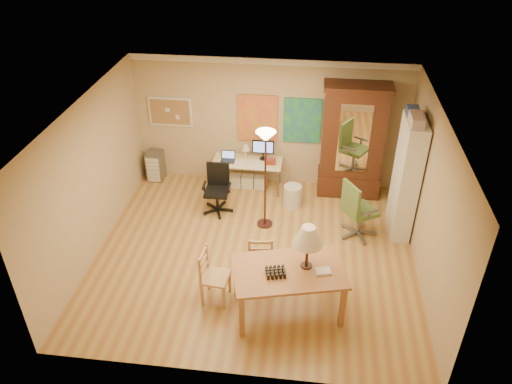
# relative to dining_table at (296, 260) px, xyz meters

# --- Properties ---
(floor) EXTENTS (5.50, 5.50, 0.00)m
(floor) POSITION_rel_dining_table_xyz_m (-0.74, 1.21, -0.96)
(floor) COLOR #A46E3A
(floor) RESTS_ON ground
(crown_molding) EXTENTS (5.50, 0.08, 0.12)m
(crown_molding) POSITION_rel_dining_table_xyz_m (-0.74, 3.67, 1.68)
(crown_molding) COLOR white
(crown_molding) RESTS_ON floor
(corkboard) EXTENTS (0.90, 0.04, 0.62)m
(corkboard) POSITION_rel_dining_table_xyz_m (-2.79, 3.68, 0.54)
(corkboard) COLOR #9D704A
(corkboard) RESTS_ON floor
(art_panel_left) EXTENTS (0.80, 0.04, 1.00)m
(art_panel_left) POSITION_rel_dining_table_xyz_m (-0.99, 3.68, 0.49)
(art_panel_left) COLOR gold
(art_panel_left) RESTS_ON floor
(art_panel_right) EXTENTS (0.75, 0.04, 0.95)m
(art_panel_right) POSITION_rel_dining_table_xyz_m (-0.09, 3.68, 0.49)
(art_panel_right) COLOR #246493
(art_panel_right) RESTS_ON floor
(dining_table) EXTENTS (1.79, 1.32, 1.51)m
(dining_table) POSITION_rel_dining_table_xyz_m (0.00, 0.00, 0.00)
(dining_table) COLOR brown
(dining_table) RESTS_ON floor
(ladder_chair_back) EXTENTS (0.45, 0.43, 0.88)m
(ladder_chair_back) POSITION_rel_dining_table_xyz_m (-0.58, 0.64, -0.55)
(ladder_chair_back) COLOR #B47A52
(ladder_chair_back) RESTS_ON floor
(ladder_chair_left) EXTENTS (0.44, 0.45, 0.91)m
(ladder_chair_left) POSITION_rel_dining_table_xyz_m (-1.24, 0.08, -0.53)
(ladder_chair_left) COLOR #B47A52
(ladder_chair_left) RESTS_ON floor
(torchiere_lamp) EXTENTS (0.35, 0.35, 1.95)m
(torchiere_lamp) POSITION_rel_dining_table_xyz_m (-0.66, 2.09, 0.61)
(torchiere_lamp) COLOR #42211A
(torchiere_lamp) RESTS_ON floor
(computer_desk) EXTENTS (1.42, 0.62, 1.07)m
(computer_desk) POSITION_rel_dining_table_xyz_m (-1.13, 3.37, -0.56)
(computer_desk) COLOR beige
(computer_desk) RESTS_ON floor
(office_chair_black) EXTENTS (0.60, 0.60, 0.98)m
(office_chair_black) POSITION_rel_dining_table_xyz_m (-1.63, 2.45, -0.69)
(office_chair_black) COLOR black
(office_chair_black) RESTS_ON floor
(office_chair_green) EXTENTS (0.71, 0.71, 1.13)m
(office_chair_green) POSITION_rel_dining_table_xyz_m (1.03, 1.98, -0.65)
(office_chair_green) COLOR slate
(office_chair_green) RESTS_ON floor
(drawer_cart) EXTENTS (0.32, 0.38, 0.64)m
(drawer_cart) POSITION_rel_dining_table_xyz_m (-3.18, 3.48, -0.64)
(drawer_cart) COLOR slate
(drawer_cart) RESTS_ON floor
(armoire) EXTENTS (1.28, 0.61, 2.35)m
(armoire) POSITION_rel_dining_table_xyz_m (0.92, 3.45, 0.07)
(armoire) COLOR #3A1B0F
(armoire) RESTS_ON floor
(bookshelf) EXTENTS (0.33, 0.89, 2.22)m
(bookshelf) POSITION_rel_dining_table_xyz_m (1.81, 2.25, 0.15)
(bookshelf) COLOR white
(bookshelf) RESTS_ON floor
(wastebin) EXTENTS (0.36, 0.36, 0.45)m
(wastebin) POSITION_rel_dining_table_xyz_m (-0.19, 2.80, -0.73)
(wastebin) COLOR silver
(wastebin) RESTS_ON floor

